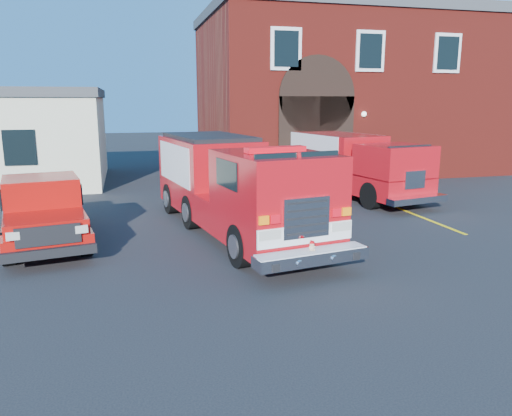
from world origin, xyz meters
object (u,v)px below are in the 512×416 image
object	(u,v)px
pickup_truck	(43,211)
secondary_truck	(352,163)
fire_station	(343,92)
fire_engine	(234,185)

from	to	relation	value
pickup_truck	secondary_truck	xyz separation A→B (m)	(11.19, 4.23, 0.46)
fire_station	fire_engine	size ratio (longest dim) A/B	1.65
fire_engine	secondary_truck	xyz separation A→B (m)	(5.92, 4.58, -0.10)
fire_engine	pickup_truck	world-z (taller)	fire_engine
pickup_truck	secondary_truck	size ratio (longest dim) A/B	0.76
pickup_truck	fire_engine	bearing A→B (deg)	-3.85
fire_engine	secondary_truck	world-z (taller)	fire_engine
pickup_truck	secondary_truck	distance (m)	11.97
fire_station	fire_engine	xyz separation A→B (m)	(-8.96, -12.48, -2.83)
fire_station	pickup_truck	bearing A→B (deg)	-139.55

